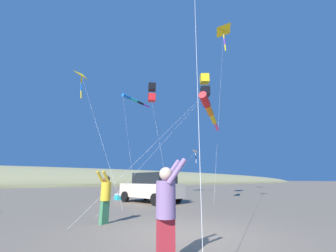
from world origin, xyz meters
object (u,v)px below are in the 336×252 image
object	(u,v)px
kite_windsock_striped_overhead	(133,100)
person_adult_flyer	(166,205)
cooler_box	(119,197)
kite_box_white_trailing	(152,92)
kite_delta_blue_topmost	(224,31)
kite_delta_purple_drifting	(195,151)
kite_box_yellow_midlevel	(205,85)
kite_windsock_checkered_midright	(209,109)
kite_delta_long_streamer_left	(82,76)
person_child_grey_jacket	(105,194)
parked_car	(152,187)

from	to	relation	value
kite_windsock_striped_overhead	person_adult_flyer	bearing A→B (deg)	156.57
cooler_box	person_adult_flyer	xyz separation A→B (m)	(-11.82, 4.00, 0.76)
kite_box_white_trailing	kite_delta_blue_topmost	xyz separation A→B (m)	(-3.11, -8.44, 9.42)
cooler_box	kite_windsock_striped_overhead	xyz separation A→B (m)	(10.32, -5.59, 12.23)
kite_delta_purple_drifting	kite_box_white_trailing	xyz separation A→B (m)	(-1.58, 7.28, 5.38)
cooler_box	kite_box_yellow_midlevel	xyz separation A→B (m)	(-2.27, -7.07, 9.89)
kite_box_white_trailing	kite_delta_purple_drifting	bearing A→B (deg)	-77.76
kite_box_yellow_midlevel	kite_delta_blue_topmost	world-z (taller)	kite_delta_blue_topmost
kite_windsock_checkered_midright	kite_box_yellow_midlevel	world-z (taller)	kite_box_yellow_midlevel
kite_delta_long_streamer_left	kite_delta_blue_topmost	bearing A→B (deg)	-118.69
cooler_box	kite_delta_blue_topmost	size ratio (longest dim) A/B	0.03
kite_box_white_trailing	kite_delta_long_streamer_left	xyz separation A→B (m)	(4.78, 5.97, 2.13)
person_child_grey_jacket	kite_windsock_striped_overhead	bearing A→B (deg)	-27.17
person_child_grey_jacket	kite_delta_blue_topmost	distance (m)	25.54
kite_delta_purple_drifting	kite_windsock_checkered_midright	size ratio (longest dim) A/B	0.85
kite_delta_long_streamer_left	kite_windsock_striped_overhead	xyz separation A→B (m)	(3.35, -7.66, 0.14)
person_child_grey_jacket	kite_box_yellow_midlevel	xyz separation A→B (m)	(5.49, -10.76, 9.18)
kite_delta_blue_topmost	kite_delta_long_streamer_left	world-z (taller)	kite_delta_blue_topmost
kite_box_yellow_midlevel	kite_delta_blue_topmost	xyz separation A→B (m)	(1.36, -5.27, 9.49)
kite_box_white_trailing	kite_windsock_checkered_midright	distance (m)	8.41
person_adult_flyer	kite_windsock_checkered_midright	size ratio (longest dim) A/B	0.15
parked_car	kite_box_white_trailing	xyz separation A→B (m)	(5.18, -2.91, 9.22)
person_adult_flyer	parked_car	bearing A→B (deg)	-29.45
kite_box_white_trailing	kite_delta_long_streamer_left	bearing A→B (deg)	51.33
person_child_grey_jacket	cooler_box	bearing A→B (deg)	-25.43
kite_box_yellow_midlevel	kite_delta_long_streamer_left	bearing A→B (deg)	44.68
person_adult_flyer	kite_delta_blue_topmost	world-z (taller)	kite_delta_blue_topmost
kite_delta_blue_topmost	kite_windsock_checkered_midright	bearing A→B (deg)	118.18
person_adult_flyer	kite_delta_purple_drifting	bearing A→B (deg)	-44.23
kite_delta_purple_drifting	kite_box_yellow_midlevel	xyz separation A→B (m)	(-6.05, 4.11, 5.32)
parked_car	kite_box_white_trailing	distance (m)	10.96
parked_car	kite_delta_purple_drifting	world-z (taller)	kite_delta_purple_drifting
cooler_box	person_adult_flyer	size ratio (longest dim) A/B	0.35
kite_delta_purple_drifting	kite_windsock_striped_overhead	size ratio (longest dim) A/B	0.78
kite_box_yellow_midlevel	kite_windsock_striped_overhead	size ratio (longest dim) A/B	0.88
kite_delta_purple_drifting	kite_delta_blue_topmost	xyz separation A→B (m)	(-4.69, -1.16, 14.81)
cooler_box	kite_windsock_striped_overhead	world-z (taller)	kite_windsock_striped_overhead
cooler_box	kite_box_white_trailing	size ratio (longest dim) A/B	0.06
kite_box_yellow_midlevel	kite_delta_long_streamer_left	distance (m)	13.18
kite_box_yellow_midlevel	kite_delta_long_streamer_left	xyz separation A→B (m)	(9.24, 9.14, 2.20)
kite_windsock_striped_overhead	kite_delta_blue_topmost	bearing A→B (deg)	-149.00
kite_box_white_trailing	kite_delta_long_streamer_left	size ratio (longest dim) A/B	0.84
cooler_box	kite_box_yellow_midlevel	size ratio (longest dim) A/B	0.06
person_child_grey_jacket	kite_delta_blue_topmost	size ratio (longest dim) A/B	0.09
person_adult_flyer	cooler_box	bearing A→B (deg)	-18.71
kite_delta_purple_drifting	kite_box_yellow_midlevel	distance (m)	9.04
cooler_box	kite_delta_long_streamer_left	distance (m)	14.11
kite_box_white_trailing	kite_box_yellow_midlevel	distance (m)	5.48
kite_delta_blue_topmost	person_adult_flyer	bearing A→B (deg)	123.72
person_child_grey_jacket	person_adult_flyer	bearing A→B (deg)	175.57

